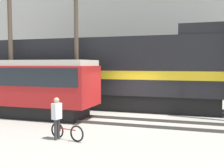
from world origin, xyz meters
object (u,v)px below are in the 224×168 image
object	(u,v)px
streetcar	(15,84)
utility_pole_left	(10,41)
freight_locomotive	(101,72)
bicycle	(67,132)
person	(57,114)
utility_pole_center	(76,29)

from	to	relation	value
streetcar	utility_pole_left	size ratio (longest dim) A/B	1.08
freight_locomotive	bicycle	xyz separation A→B (m)	(1.54, -7.82, -2.04)
person	utility_pole_center	distance (m)	7.27
utility_pole_center	freight_locomotive	bearing A→B (deg)	69.43
person	utility_pole_left	bearing A→B (deg)	138.45
bicycle	utility_pole_center	distance (m)	7.70
freight_locomotive	person	bearing A→B (deg)	-81.67
bicycle	utility_pole_center	world-z (taller)	utility_pole_center
bicycle	utility_pole_left	distance (m)	9.84
person	freight_locomotive	bearing A→B (deg)	98.33
person	utility_pole_left	distance (m)	9.36
freight_locomotive	utility_pole_left	distance (m)	6.09
streetcar	bicycle	xyz separation A→B (m)	(5.09, -3.67, -1.43)
freight_locomotive	utility_pole_left	bearing A→B (deg)	-159.00
freight_locomotive	utility_pole_left	world-z (taller)	utility_pole_left
person	utility_pole_left	xyz separation A→B (m)	(-6.55, 5.80, 3.31)
bicycle	streetcar	bearing A→B (deg)	144.19
freight_locomotive	bicycle	size ratio (longest dim) A/B	10.53
person	streetcar	bearing A→B (deg)	141.60
utility_pole_left	freight_locomotive	bearing A→B (deg)	21.00
freight_locomotive	streetcar	bearing A→B (deg)	-130.63
streetcar	person	xyz separation A→B (m)	(4.71, -3.73, -0.78)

